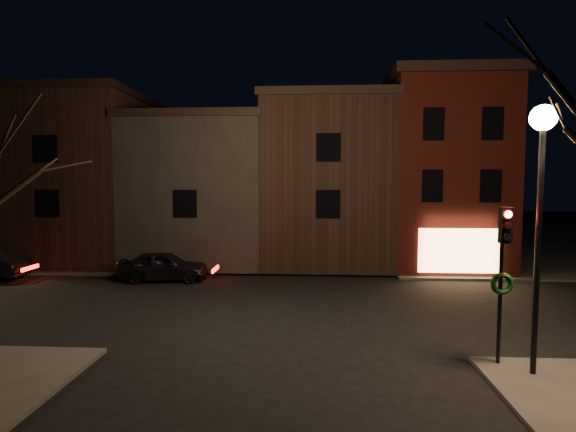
# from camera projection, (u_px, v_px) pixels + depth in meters

# --- Properties ---
(ground) EXTENTS (120.00, 120.00, 0.00)m
(ground) POSITION_uv_depth(u_px,v_px,m) (292.00, 306.00, 17.34)
(ground) COLOR black
(ground) RESTS_ON ground
(sidewalk_far_right) EXTENTS (30.00, 30.00, 0.12)m
(sidewalk_far_right) POSITION_uv_depth(u_px,v_px,m) (553.00, 241.00, 36.03)
(sidewalk_far_right) COLOR #2D2B28
(sidewalk_far_right) RESTS_ON ground
(sidewalk_far_left) EXTENTS (30.00, 30.00, 0.12)m
(sidewalk_far_left) POSITION_uv_depth(u_px,v_px,m) (71.00, 238.00, 38.44)
(sidewalk_far_left) COLOR #2D2B28
(sidewalk_far_left) RESTS_ON ground
(corner_building) EXTENTS (6.50, 8.50, 10.50)m
(corner_building) POSITION_uv_depth(u_px,v_px,m) (439.00, 172.00, 25.88)
(corner_building) COLOR #40100B
(corner_building) RESTS_ON ground
(row_building_a) EXTENTS (7.30, 10.30, 9.40)m
(row_building_a) POSITION_uv_depth(u_px,v_px,m) (326.00, 182.00, 27.34)
(row_building_a) COLOR black
(row_building_a) RESTS_ON ground
(row_building_b) EXTENTS (7.80, 10.30, 8.40)m
(row_building_b) POSITION_uv_depth(u_px,v_px,m) (209.00, 190.00, 27.81)
(row_building_b) COLOR black
(row_building_b) RESTS_ON ground
(row_building_c) EXTENTS (7.30, 10.30, 9.90)m
(row_building_c) POSITION_uv_depth(u_px,v_px,m) (95.00, 178.00, 28.19)
(row_building_c) COLOR black
(row_building_c) RESTS_ON ground
(street_lamp_near) EXTENTS (0.60, 0.60, 6.48)m
(street_lamp_near) POSITION_uv_depth(u_px,v_px,m) (541.00, 166.00, 10.60)
(street_lamp_near) COLOR black
(street_lamp_near) RESTS_ON sidewalk_near_right
(traffic_signal) EXTENTS (0.58, 0.38, 4.05)m
(traffic_signal) POSITION_uv_depth(u_px,v_px,m) (503.00, 261.00, 11.31)
(traffic_signal) COLOR black
(traffic_signal) RESTS_ON sidewalk_near_right
(parked_car_a) EXTENTS (4.42, 2.15, 1.45)m
(parked_car_a) POSITION_uv_depth(u_px,v_px,m) (164.00, 266.00, 21.85)
(parked_car_a) COLOR black
(parked_car_a) RESTS_ON ground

